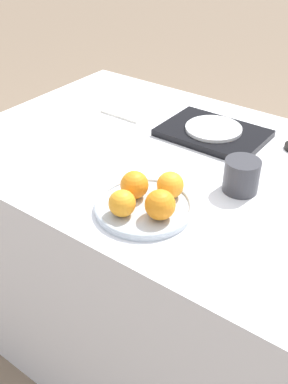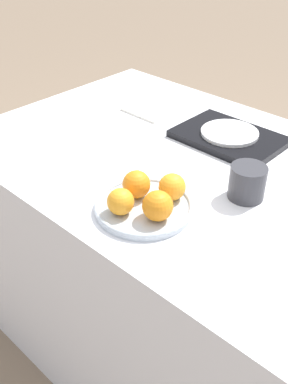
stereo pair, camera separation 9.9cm
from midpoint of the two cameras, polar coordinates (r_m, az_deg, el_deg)
name	(u,v)px [view 2 (the right image)]	position (r m, az deg, el deg)	size (l,w,h in m)	color
ground_plane	(206,364)	(1.69, 9.65, -20.79)	(12.00, 12.00, 0.00)	#7A6651
table	(216,286)	(1.40, 11.17, -11.72)	(1.51, 0.82, 0.77)	white
fruit_platter	(144,207)	(1.01, 2.80, -1.98)	(0.23, 0.23, 0.02)	#B2BCC6
orange_0	(158,206)	(0.95, 4.71, -1.87)	(0.07, 0.07, 0.07)	orange
orange_1	(136,184)	(1.02, 1.79, 0.89)	(0.07, 0.07, 0.07)	orange
orange_2	(121,202)	(0.97, -0.09, -1.34)	(0.06, 0.06, 0.06)	orange
orange_3	(172,187)	(1.02, 6.37, 0.57)	(0.06, 0.06, 0.06)	orange
serving_tray	(229,137)	(1.33, 12.87, 6.71)	(0.30, 0.21, 0.02)	black
side_plate	(230,133)	(1.32, 12.96, 7.28)	(0.16, 0.16, 0.01)	white
cup_0	(247,182)	(1.08, 15.57, 1.11)	(0.09, 0.09, 0.08)	#333338
napkin	(150,110)	(1.49, 2.76, 10.34)	(0.15, 0.13, 0.01)	silver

